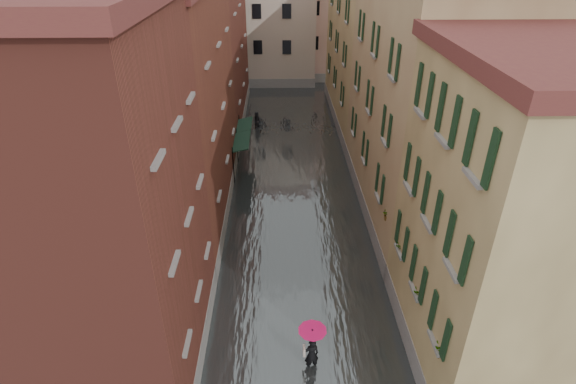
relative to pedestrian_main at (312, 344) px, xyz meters
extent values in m
plane|color=slate|center=(-0.16, 2.73, -1.34)|extent=(120.00, 120.00, 0.00)
cube|color=#3E4445|center=(-0.16, 15.73, -1.24)|extent=(10.00, 60.00, 0.20)
cube|color=brown|center=(-7.16, 0.73, 5.16)|extent=(6.00, 8.00, 13.00)
cube|color=brown|center=(-7.16, 11.73, 4.91)|extent=(6.00, 14.00, 12.50)
cube|color=brown|center=(-7.16, 26.73, 5.66)|extent=(6.00, 16.00, 14.00)
cube|color=olive|center=(6.84, 0.73, 4.41)|extent=(6.00, 8.00, 11.50)
cube|color=tan|center=(6.84, 11.73, 5.16)|extent=(6.00, 14.00, 13.00)
cube|color=olive|center=(6.84, 26.73, 4.41)|extent=(6.00, 16.00, 11.50)
cube|color=#B0A58C|center=(-3.16, 40.73, 5.16)|extent=(12.00, 9.00, 13.00)
cube|color=#D2A293|center=(5.84, 42.73, 4.66)|extent=(10.00, 9.00, 12.00)
cube|color=#173425|center=(-3.61, 16.31, 1.21)|extent=(1.09, 3.19, 0.31)
cylinder|color=black|center=(-4.11, 14.72, 0.06)|extent=(0.06, 0.06, 2.80)
cylinder|color=black|center=(-4.11, 17.91, 0.06)|extent=(0.06, 0.06, 2.80)
cube|color=#173425|center=(-3.61, 19.28, 1.21)|extent=(1.09, 2.67, 0.31)
cylinder|color=black|center=(-4.11, 17.95, 0.06)|extent=(0.06, 0.06, 2.80)
cylinder|color=black|center=(-4.11, 20.62, 0.06)|extent=(0.06, 0.06, 2.80)
cube|color=#9C3C33|center=(3.96, -1.96, 1.81)|extent=(0.22, 0.85, 0.18)
imported|color=#265926|center=(3.96, -1.96, 2.23)|extent=(0.59, 0.51, 0.66)
cube|color=#9C3C33|center=(3.96, 0.57, 1.81)|extent=(0.22, 0.85, 0.18)
imported|color=#265926|center=(3.96, 0.57, 2.23)|extent=(0.59, 0.51, 0.66)
cube|color=#9C3C33|center=(3.96, 3.33, 1.81)|extent=(0.22, 0.85, 0.18)
imported|color=#265926|center=(3.96, 3.33, 2.23)|extent=(0.59, 0.51, 0.66)
cube|color=#9C3C33|center=(3.96, 5.91, 1.81)|extent=(0.22, 0.85, 0.18)
imported|color=#265926|center=(3.96, 5.91, 2.23)|extent=(0.59, 0.51, 0.66)
imported|color=black|center=(0.00, 0.00, -0.56)|extent=(0.63, 0.48, 1.56)
cube|color=beige|center=(-0.28, 0.05, -0.39)|extent=(0.08, 0.30, 0.38)
cylinder|color=black|center=(0.00, 0.00, 0.01)|extent=(0.02, 0.02, 1.00)
cone|color=#D90E57|center=(0.00, 0.00, 0.58)|extent=(1.07, 1.07, 0.28)
imported|color=black|center=(-2.95, 24.55, -0.54)|extent=(0.96, 0.87, 1.60)
camera|label=1|loc=(-1.16, -11.64, 13.19)|focal=28.00mm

